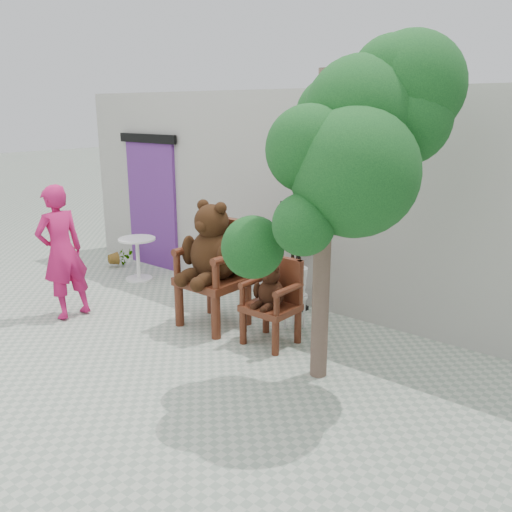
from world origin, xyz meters
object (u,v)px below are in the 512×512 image
Objects in this scene: chair_small at (273,294)px; tree at (363,133)px; person at (62,252)px; display_stand at (289,269)px; chair_big at (213,256)px; cafe_table at (138,254)px; stool_bucket at (295,281)px.

tree is at bearing -12.49° from chair_small.
person is 3.09m from display_stand.
tree is (3.98, 0.80, 1.64)m from person.
tree is at bearing 102.16° from person.
chair_big reaches higher than cafe_table.
chair_small is 0.71× the size of stool_bucket.
stool_bucket is 0.42× the size of tree.
display_stand reaches higher than stool_bucket.
cafe_table is at bearing 179.31° from stool_bucket.
stool_bucket reaches higher than chair_small.
tree is (1.27, -0.78, 1.89)m from stool_bucket.
chair_big is 1.21m from display_stand.
tree is at bearing -6.09° from chair_big.
tree reaches higher than stool_bucket.
display_stand is 2.94m from tree.
chair_big is at bearing -148.41° from stool_bucket.
display_stand is at bearing 132.24° from stool_bucket.
chair_big is 0.99m from chair_small.
stool_bucket is (0.49, -0.54, 0.06)m from display_stand.
tree is at bearing -31.53° from stool_bucket.
display_stand is (2.22, 2.12, -0.30)m from person.
person is at bearing -149.66° from stool_bucket.
tree reaches higher than chair_big.
stool_bucket is at bearing 94.00° from chair_small.
chair_small is 0.68× the size of display_stand.
cafe_table is (-2.30, 0.59, -0.50)m from chair_big.
person reaches higher than cafe_table.
stool_bucket reaches higher than cafe_table.
chair_big is at bearing -177.35° from chair_small.
person is 4.38m from tree.
chair_big is 1.59× the size of chair_small.
chair_small is 0.51m from stool_bucket.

